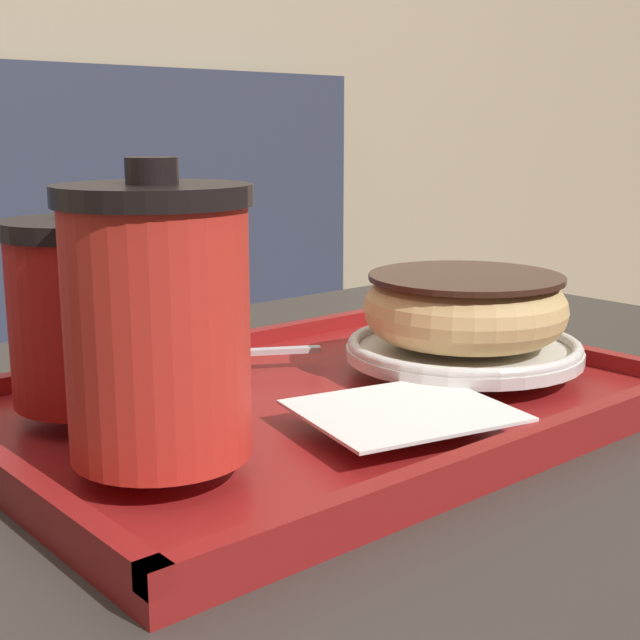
{
  "coord_description": "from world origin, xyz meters",
  "views": [
    {
      "loc": [
        -0.34,
        -0.4,
        0.9
      ],
      "look_at": [
        0.02,
        0.02,
        0.78
      ],
      "focal_mm": 50.0,
      "sensor_mm": 36.0,
      "label": 1
    }
  ],
  "objects_px": {
    "coffee_cup_front": "(158,321)",
    "donut_chocolate_glazed": "(465,306)",
    "spoon": "(181,352)",
    "coffee_cup_rear": "(86,310)"
  },
  "relations": [
    {
      "from": "coffee_cup_front",
      "to": "donut_chocolate_glazed",
      "type": "height_order",
      "value": "coffee_cup_front"
    },
    {
      "from": "donut_chocolate_glazed",
      "to": "spoon",
      "type": "distance_m",
      "value": 0.2
    },
    {
      "from": "coffee_cup_front",
      "to": "spoon",
      "type": "relative_size",
      "value": 1.16
    },
    {
      "from": "donut_chocolate_glazed",
      "to": "spoon",
      "type": "height_order",
      "value": "donut_chocolate_glazed"
    },
    {
      "from": "coffee_cup_front",
      "to": "spoon",
      "type": "distance_m",
      "value": 0.2
    },
    {
      "from": "spoon",
      "to": "coffee_cup_front",
      "type": "bearing_deg",
      "value": 84.8
    },
    {
      "from": "donut_chocolate_glazed",
      "to": "spoon",
      "type": "xyz_separation_m",
      "value": [
        -0.15,
        0.13,
        -0.03
      ]
    },
    {
      "from": "coffee_cup_front",
      "to": "coffee_cup_rear",
      "type": "bearing_deg",
      "value": 82.44
    },
    {
      "from": "coffee_cup_rear",
      "to": "spoon",
      "type": "distance_m",
      "value": 0.12
    },
    {
      "from": "donut_chocolate_glazed",
      "to": "coffee_cup_rear",
      "type": "bearing_deg",
      "value": 161.96
    }
  ]
}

